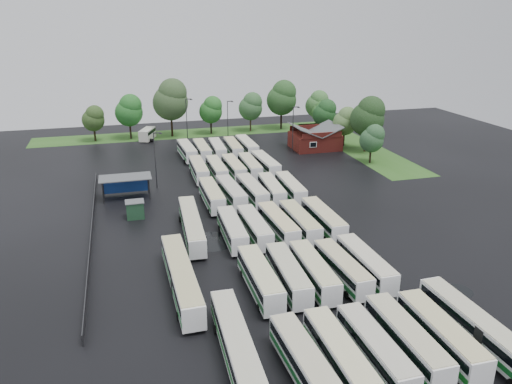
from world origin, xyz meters
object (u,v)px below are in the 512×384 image
object	(u,v)px
artic_bus_west_a	(238,351)
brick_building	(315,140)
artic_bus_east	(482,332)
minibus	(147,134)

from	to	relation	value
artic_bus_west_a	brick_building	bearing A→B (deg)	65.02
artic_bus_east	minibus	size ratio (longest dim) A/B	2.41
artic_bus_east	minibus	xyz separation A→B (m)	(-23.50, 87.15, -0.13)
brick_building	minibus	world-z (taller)	brick_building
artic_bus_east	minibus	distance (m)	90.27
artic_bus_west_a	minibus	bearing A→B (deg)	93.09
brick_building	artic_bus_east	xyz separation A→B (m)	(-11.73, -69.35, -0.24)
artic_bus_east	minibus	bearing A→B (deg)	103.61
minibus	artic_bus_west_a	bearing A→B (deg)	-66.92
artic_bus_west_a	artic_bus_east	size ratio (longest dim) A/B	1.01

